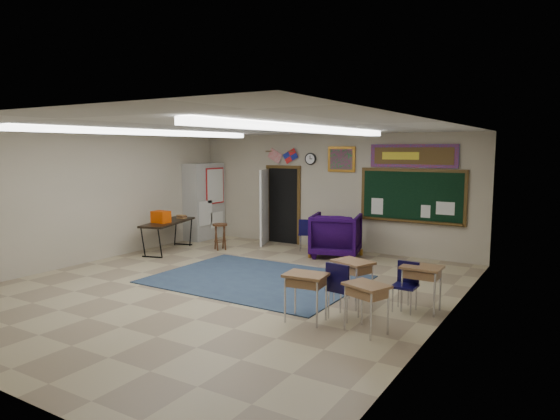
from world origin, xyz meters
The scene contains 24 objects.
floor centered at (0.00, 0.00, 0.00)m, with size 9.00×9.00×0.00m, color tan.
back_wall centered at (0.00, 4.50, 1.50)m, with size 8.00×0.04×3.00m, color #A69D86.
left_wall centered at (-4.00, 0.00, 1.50)m, with size 0.04×9.00×3.00m, color #A69D86.
right_wall centered at (4.00, 0.00, 1.50)m, with size 0.04×9.00×3.00m, color #A69D86.
ceiling centered at (0.00, 0.00, 3.00)m, with size 8.00×9.00×0.04m, color silver.
area_rug centered at (0.20, 0.80, 0.01)m, with size 4.00×3.00×0.02m, color #2E4358.
fluorescent_strips centered at (0.00, 0.00, 2.94)m, with size 3.86×6.00×0.10m, color white, non-canonical shape.
doorway centered at (-1.50, 4.35, 1.06)m, with size 1.10×0.89×2.16m.
chalkboard centered at (2.20, 4.46, 1.46)m, with size 2.55×0.14×1.30m.
bulletin_board centered at (2.20, 4.47, 2.45)m, with size 2.10×0.05×0.55m.
framed_art_print centered at (0.35, 4.47, 2.35)m, with size 0.75×0.05×0.65m.
wall_clock centered at (-0.55, 4.47, 2.35)m, with size 0.32×0.05×0.32m.
wall_flags centered at (-1.40, 4.44, 2.48)m, with size 1.16×0.06×0.70m, color red, non-canonical shape.
storage_cabinet centered at (-3.71, 3.85, 1.10)m, with size 0.59×1.25×2.20m.
wingback_armchair centered at (0.62, 3.62, 0.53)m, with size 1.13×1.16×1.06m, color black.
student_chair_reading centered at (-0.33, 3.88, 0.42)m, with size 0.42×0.42×0.83m, color black, non-canonical shape.
student_chair_desk_a centered at (2.64, -0.38, 0.45)m, with size 0.45×0.45×0.89m, color black, non-canonical shape.
student_chair_desk_b centered at (3.35, 0.44, 0.40)m, with size 0.40×0.40×0.79m, color black, non-canonical shape.
student_desk_front_left centered at (2.49, 0.32, 0.42)m, with size 0.76×0.66×0.76m.
student_desk_front_right centered at (3.57, 0.58, 0.42)m, with size 0.62×0.47×0.75m.
student_desk_back_left centered at (2.21, -0.83, 0.42)m, with size 0.66×0.53×0.75m.
student_desk_back_right centered at (3.17, -0.78, 0.40)m, with size 0.72×0.63×0.72m.
folding_table centered at (-3.33, 1.94, 0.42)m, with size 1.11×1.97×1.07m.
wooden_stool centered at (-2.30, 2.78, 0.35)m, with size 0.39×0.39×0.68m.
Camera 1 is at (5.73, -7.29, 2.63)m, focal length 32.00 mm.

